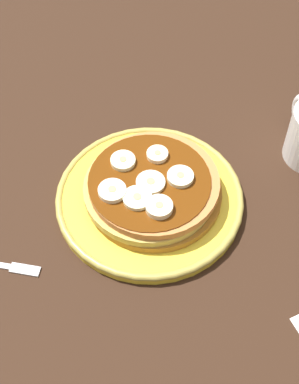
% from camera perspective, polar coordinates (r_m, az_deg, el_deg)
% --- Properties ---
extents(ground_plane, '(1.40, 1.40, 0.03)m').
position_cam_1_polar(ground_plane, '(0.73, -0.00, -1.74)').
color(ground_plane, black).
extents(plate, '(0.23, 0.23, 0.02)m').
position_cam_1_polar(plate, '(0.71, -0.00, -0.65)').
color(plate, yellow).
rests_on(plate, ground_plane).
extents(pancake_stack, '(0.17, 0.17, 0.03)m').
position_cam_1_polar(pancake_stack, '(0.69, 0.26, 0.17)').
color(pancake_stack, '#9B6322').
rests_on(pancake_stack, plate).
extents(banana_slice_0, '(0.04, 0.04, 0.01)m').
position_cam_1_polar(banana_slice_0, '(0.68, 0.42, 0.99)').
color(banana_slice_0, '#EFE6BD').
rests_on(banana_slice_0, pancake_stack).
extents(banana_slice_1, '(0.03, 0.03, 0.01)m').
position_cam_1_polar(banana_slice_1, '(0.67, -3.75, 0.09)').
color(banana_slice_1, '#F3E5BE').
rests_on(banana_slice_1, pancake_stack).
extents(banana_slice_2, '(0.03, 0.03, 0.01)m').
position_cam_1_polar(banana_slice_2, '(0.70, -2.67, 3.11)').
color(banana_slice_2, '#F1EBB4').
rests_on(banana_slice_2, pancake_stack).
extents(banana_slice_3, '(0.03, 0.03, 0.01)m').
position_cam_1_polar(banana_slice_3, '(0.68, 3.10, 1.51)').
color(banana_slice_3, '#F6F1C2').
rests_on(banana_slice_3, pancake_stack).
extents(banana_slice_4, '(0.03, 0.03, 0.01)m').
position_cam_1_polar(banana_slice_4, '(0.70, 0.79, 3.75)').
color(banana_slice_4, '#FEE3B7').
rests_on(banana_slice_4, pancake_stack).
extents(banana_slice_5, '(0.03, 0.03, 0.01)m').
position_cam_1_polar(banana_slice_5, '(0.65, 1.40, -1.45)').
color(banana_slice_5, '#F5E4B7').
rests_on(banana_slice_5, pancake_stack).
extents(banana_slice_6, '(0.03, 0.03, 0.01)m').
position_cam_1_polar(banana_slice_6, '(0.66, -1.23, -0.64)').
color(banana_slice_6, '#F1EBB5').
rests_on(banana_slice_6, pancake_stack).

